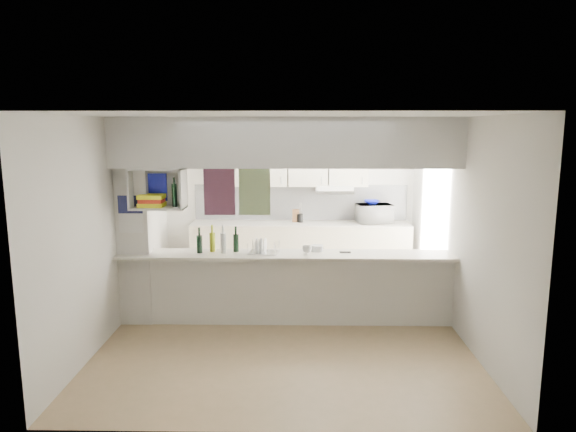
{
  "coord_description": "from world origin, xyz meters",
  "views": [
    {
      "loc": [
        0.14,
        -6.25,
        2.48
      ],
      "look_at": [
        0.02,
        0.5,
        1.31
      ],
      "focal_mm": 32.0,
      "sensor_mm": 36.0,
      "label": 1
    }
  ],
  "objects_px": {
    "dish_rack": "(263,247)",
    "wine_bottles": "(218,242)",
    "microwave": "(374,214)",
    "bowl": "(372,202)"
  },
  "relations": [
    {
      "from": "microwave",
      "to": "bowl",
      "type": "relative_size",
      "value": 2.2
    },
    {
      "from": "microwave",
      "to": "wine_bottles",
      "type": "xyz_separation_m",
      "value": [
        -2.28,
        -2.08,
        -0.03
      ]
    },
    {
      "from": "wine_bottles",
      "to": "dish_rack",
      "type": "bearing_deg",
      "value": -2.52
    },
    {
      "from": "bowl",
      "to": "wine_bottles",
      "type": "relative_size",
      "value": 0.49
    },
    {
      "from": "bowl",
      "to": "wine_bottles",
      "type": "height_order",
      "value": "bowl"
    },
    {
      "from": "dish_rack",
      "to": "wine_bottles",
      "type": "height_order",
      "value": "wine_bottles"
    },
    {
      "from": "bowl",
      "to": "dish_rack",
      "type": "xyz_separation_m",
      "value": [
        -1.65,
        -2.13,
        -0.26
      ]
    },
    {
      "from": "bowl",
      "to": "wine_bottles",
      "type": "bearing_deg",
      "value": -136.67
    },
    {
      "from": "dish_rack",
      "to": "wine_bottles",
      "type": "distance_m",
      "value": 0.58
    },
    {
      "from": "bowl",
      "to": "dish_rack",
      "type": "height_order",
      "value": "bowl"
    }
  ]
}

